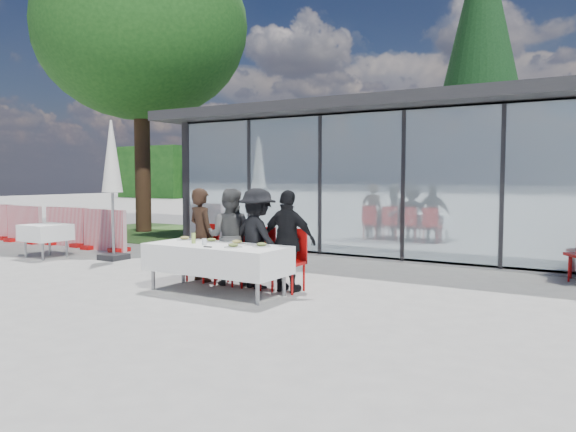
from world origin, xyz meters
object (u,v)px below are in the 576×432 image
Objects in this scene: plate_d at (262,245)px; diner_chair_b at (233,252)px; diner_c at (257,238)px; diner_chair_c at (260,254)px; juice_bottle at (194,238)px; diner_a at (202,235)px; diner_chair_d at (291,257)px; plate_c at (237,242)px; deciduous_tree at (140,29)px; diner_chair_a at (205,249)px; dining_table at (217,258)px; diner_d at (288,241)px; plate_b at (211,241)px; plate_extra at (233,246)px; folded_eyeglasses at (208,247)px; spare_table_left at (46,233)px; plate_a at (185,239)px; market_umbrella at (112,166)px; conifer_tree at (481,54)px; construction_barriers at (10,225)px; diner_b at (230,237)px.

diner_chair_b is at bearing 148.21° from plate_d.
plate_d is (0.44, -0.52, -0.03)m from diner_c.
juice_bottle is (-0.71, -0.81, 0.30)m from diner_chair_c.
diner_chair_d is (1.74, 0.09, -0.26)m from diner_a.
deciduous_tree is at bearing 143.60° from plate_c.
diner_chair_a is 1.00× the size of diner_chair_c.
dining_table is 1.14m from diner_d.
plate_b is at bearing -93.44° from diner_chair_b.
plate_extra is 1.94× the size of folded_eyeglasses.
juice_bottle reaches higher than folded_eyeglasses.
diner_chair_a is 3.59× the size of plate_d.
diner_a is 5.88× the size of plate_c.
dining_table is at bearing -10.38° from spare_table_left.
plate_a is at bearing 163.92° from plate_extra.
plate_b is at bearing 124.38° from folded_eyeglasses.
diner_chair_a and diner_chair_c have the same top height.
market_umbrella is (-4.42, 0.94, 1.21)m from diner_c.
diner_chair_c is 5.95m from spare_table_left.
diner_chair_c is at bearing 125.66° from plate_d.
diner_d is at bearing 14.41° from plate_a.
diner_chair_d reaches higher than plate_c.
juice_bottle is at bearing -11.79° from spare_table_left.
diner_chair_d is 3.59× the size of plate_a.
plate_extra is (-0.45, -0.90, 0.24)m from diner_chair_d.
dining_table is 1.41× the size of diner_a.
dining_table is at bearing -38.54° from plate_b.
diner_a is at bearing -90.00° from diner_chair_a.
diner_d is 0.15× the size of conifer_tree.
juice_bottle is at bearing 173.81° from plate_extra.
diner_chair_a is at bearing -12.10° from construction_barriers.
diner_chair_b is at bearing 127.13° from plate_extra.
plate_extra is at bearing -81.65° from diner_chair_c.
diner_chair_d is 0.88m from plate_c.
diner_chair_d is 3.59× the size of plate_extra.
plate_b and plate_extra have the same top height.
dining_table is 11.93m from deciduous_tree.
diner_b reaches higher than plate_b.
market_umbrella reaches higher than dining_table.
plate_extra is 0.85m from juice_bottle.
construction_barriers is (-9.20, 2.38, -0.34)m from plate_b.
juice_bottle is at bearing 27.30° from diner_d.
diner_chair_a is 0.33× the size of market_umbrella.
spare_table_left is at bearing -159.57° from market_umbrella.
deciduous_tree reaches higher than diner_d.
folded_eyeglasses is at bearing -73.89° from dining_table.
construction_barriers is (-9.48, 2.60, -0.10)m from dining_table.
market_umbrella is (-3.71, 1.66, 1.18)m from juice_bottle.
diner_c is at bearing -92.53° from conifer_tree.
diner_chair_c is 1.28m from plate_a.
diner_d is 0.54m from plate_d.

